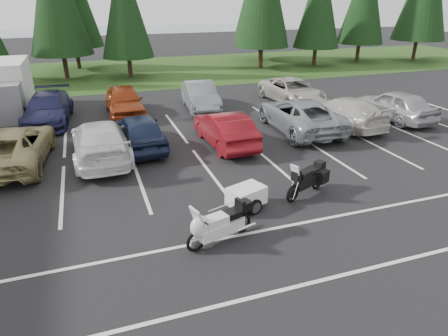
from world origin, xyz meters
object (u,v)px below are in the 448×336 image
car_near_2 (12,146)px  car_far_3 (200,96)px  car_near_7 (344,112)px  car_near_8 (395,105)px  car_near_3 (100,140)px  adventure_motorcycle (306,177)px  car_near_5 (225,129)px  car_far_1 (48,109)px  car_near_4 (140,131)px  car_far_4 (292,91)px  car_far_2 (124,101)px  car_near_6 (300,115)px  cargo_trailer (246,198)px  box_truck (4,90)px  touring_motorcycle (220,221)px

car_near_2 → car_far_3: 11.07m
car_near_7 → car_near_8: size_ratio=1.08×
car_near_3 → adventure_motorcycle: size_ratio=2.46×
car_near_5 → car_far_1: car_far_1 is taller
car_near_4 → car_far_1: (-4.07, 5.36, -0.00)m
car_near_8 → car_far_4: 6.29m
car_near_7 → car_far_2: (-10.59, 5.76, 0.07)m
car_near_6 → car_near_3: bearing=6.6°
car_near_4 → car_near_6: size_ratio=0.78×
car_near_7 → car_near_8: 3.29m
car_near_4 → car_near_8: size_ratio=0.96×
car_far_4 → cargo_trailer: size_ratio=3.17×
box_truck → adventure_motorcycle: bearing=-52.5°
car_near_4 → car_far_2: car_far_2 is taller
car_near_2 → car_far_2: size_ratio=1.17×
car_near_4 → car_near_6: 7.97m
car_far_1 → car_near_6: bearing=-19.7°
touring_motorcycle → box_truck: bearing=97.8°
car_far_1 → car_near_5: bearing=-33.9°
car_near_8 → adventure_motorcycle: bearing=29.5°
car_far_1 → car_near_8: bearing=-12.2°
car_near_4 → car_far_4: 11.52m
car_near_3 → car_far_1: (-2.35, 6.13, -0.01)m
box_truck → car_near_7: size_ratio=1.08×
car_near_7 → car_far_3: bearing=-46.9°
car_far_4 → touring_motorcycle: (-9.32, -13.36, -0.08)m
car_near_7 → car_far_4: 5.30m
car_near_7 → touring_motorcycle: (-9.53, -8.07, -0.09)m
car_near_3 → cargo_trailer: 7.29m
car_near_7 → touring_motorcycle: size_ratio=2.16×
car_near_6 → car_far_3: car_near_6 is taller
car_near_6 → car_near_7: (2.57, -0.07, -0.06)m
car_near_3 → car_near_8: bearing=-178.3°
car_near_5 → cargo_trailer: size_ratio=2.77×
car_near_4 → car_far_3: car_far_3 is taller
car_near_2 → car_near_8: size_ratio=1.18×
touring_motorcycle → adventure_motorcycle: (3.67, 1.70, 0.02)m
car_far_2 → car_far_4: car_far_2 is taller
adventure_motorcycle → car_near_8: bearing=10.8°
car_far_3 → car_far_2: bearing=-176.8°
car_far_3 → adventure_motorcycle: bearing=-83.3°
car_far_1 → car_far_3: car_far_3 is taller
car_near_6 → car_far_3: size_ratio=1.22×
adventure_motorcycle → car_near_7: bearing=23.1°
car_far_3 → touring_motorcycle: 14.08m
car_near_2 → car_near_8: bearing=-174.0°
car_near_3 → touring_motorcycle: bearing=109.3°
car_near_7 → car_far_1: bearing=-25.5°
car_near_4 → car_near_7: (10.54, -0.19, -0.03)m
car_near_8 → cargo_trailer: (-11.42, -6.63, -0.43)m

